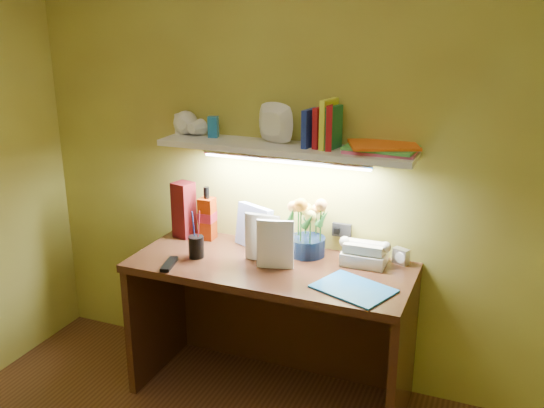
# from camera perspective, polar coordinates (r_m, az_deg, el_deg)

# --- Properties ---
(desk) EXTENTS (1.40, 0.60, 0.75)m
(desk) POSITION_cam_1_polar(r_m,az_deg,el_deg) (3.18, -0.15, -11.87)
(desk) COLOR #391B0F
(desk) RESTS_ON ground
(flower_bouquet) EXTENTS (0.24, 0.24, 0.33)m
(flower_bouquet) POSITION_cam_1_polar(r_m,az_deg,el_deg) (3.07, 3.36, -1.94)
(flower_bouquet) COLOR black
(flower_bouquet) RESTS_ON desk
(telephone) EXTENTS (0.22, 0.16, 0.13)m
(telephone) POSITION_cam_1_polar(r_m,az_deg,el_deg) (3.03, 8.71, -4.43)
(telephone) COLOR white
(telephone) RESTS_ON desk
(desk_clock) EXTENTS (0.09, 0.07, 0.08)m
(desk_clock) POSITION_cam_1_polar(r_m,az_deg,el_deg) (3.07, 12.04, -4.82)
(desk_clock) COLOR silver
(desk_clock) RESTS_ON desk
(whisky_bottle) EXTENTS (0.08, 0.08, 0.30)m
(whisky_bottle) POSITION_cam_1_polar(r_m,az_deg,el_deg) (3.31, -6.12, -0.86)
(whisky_bottle) COLOR #9D2B07
(whisky_bottle) RESTS_ON desk
(whisky_box) EXTENTS (0.12, 0.12, 0.31)m
(whisky_box) POSITION_cam_1_polar(r_m,az_deg,el_deg) (3.36, -8.29, -0.53)
(whisky_box) COLOR #591013
(whisky_box) RESTS_ON desk
(pen_cup) EXTENTS (0.09, 0.09, 0.19)m
(pen_cup) POSITION_cam_1_polar(r_m,az_deg,el_deg) (3.08, -7.17, -3.35)
(pen_cup) COLOR black
(pen_cup) RESTS_ON desk
(art_card) EXTENTS (0.23, 0.13, 0.23)m
(art_card) POSITION_cam_1_polar(r_m,az_deg,el_deg) (3.18, -1.72, -2.17)
(art_card) COLOR white
(art_card) RESTS_ON desk
(tv_remote) EXTENTS (0.08, 0.17, 0.02)m
(tv_remote) POSITION_cam_1_polar(r_m,az_deg,el_deg) (3.03, -9.64, -5.60)
(tv_remote) COLOR black
(tv_remote) RESTS_ON desk
(blue_folder) EXTENTS (0.40, 0.35, 0.01)m
(blue_folder) POSITION_cam_1_polar(r_m,az_deg,el_deg) (2.78, 7.67, -7.90)
(blue_folder) COLOR blue
(blue_folder) RESTS_ON desk
(desk_book_a) EXTENTS (0.18, 0.02, 0.25)m
(desk_book_a) POSITION_cam_1_polar(r_m,az_deg,el_deg) (3.04, -2.54, -2.99)
(desk_book_a) COLOR white
(desk_book_a) RESTS_ON desk
(desk_book_b) EXTENTS (0.18, 0.06, 0.25)m
(desk_book_b) POSITION_cam_1_polar(r_m,az_deg,el_deg) (2.94, -1.45, -3.73)
(desk_book_b) COLOR white
(desk_book_b) RESTS_ON desk
(wall_shelf) EXTENTS (1.32, 0.34, 0.27)m
(wall_shelf) POSITION_cam_1_polar(r_m,az_deg,el_deg) (2.99, 1.72, 5.97)
(wall_shelf) COLOR white
(wall_shelf) RESTS_ON ground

